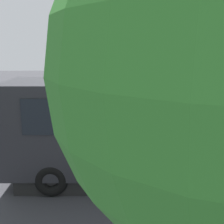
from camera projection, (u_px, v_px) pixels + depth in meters
ground_plane at (120, 134)px, 14.99m from camera, size 80.00×80.00×0.00m
tour_bus at (168, 131)px, 9.57m from camera, size 10.20×2.79×3.25m
spectator_far_left at (200, 127)px, 12.47m from camera, size 0.57×0.33×1.71m
spectator_left at (168, 124)px, 12.76m from camera, size 0.57×0.38×1.78m
spectator_centre at (134, 125)px, 12.73m from camera, size 0.58×0.34×1.74m
spectator_right at (106, 124)px, 12.80m from camera, size 0.58×0.36×1.77m
parked_motorcycle_silver at (111, 144)px, 11.93m from camera, size 2.05×0.58×0.99m
parked_motorcycle_dark at (180, 143)px, 12.11m from camera, size 2.05×0.58×0.99m
stunt_motorcycle at (52, 102)px, 17.70m from camera, size 1.91×0.66×1.85m
traffic_cone at (71, 120)px, 16.52m from camera, size 0.34×0.34×0.63m
bay_line_a at (197, 125)px, 16.68m from camera, size 0.21×4.99×0.01m
bay_line_b at (147, 125)px, 16.61m from camera, size 0.19×3.95×0.01m
bay_line_c at (98, 126)px, 16.55m from camera, size 0.18×3.51×0.01m
bay_line_d at (48, 126)px, 16.48m from camera, size 0.20×4.20×0.01m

